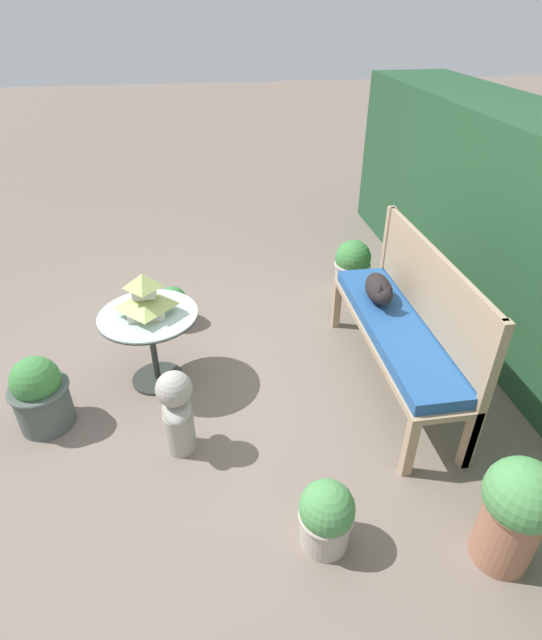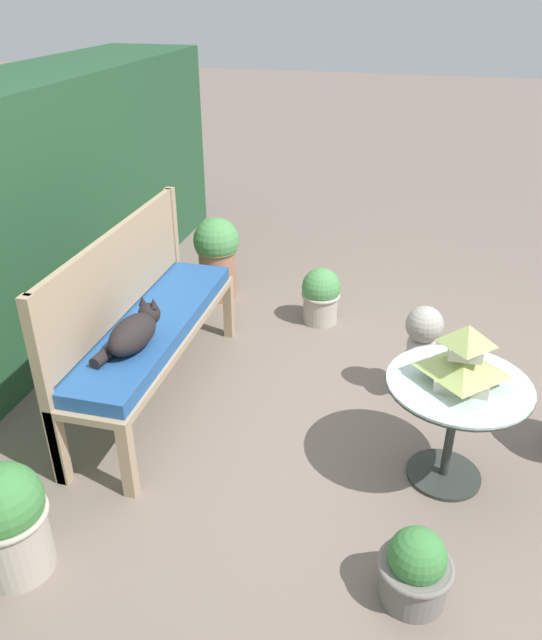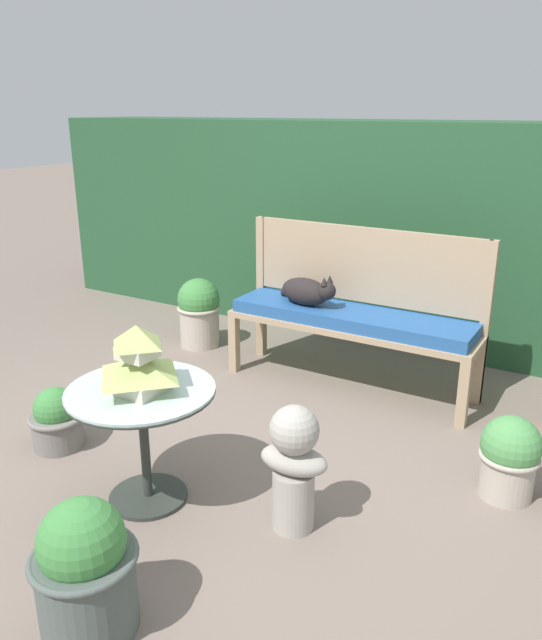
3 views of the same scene
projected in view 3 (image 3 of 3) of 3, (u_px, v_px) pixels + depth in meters
ground at (236, 463)px, 3.27m from camera, size 30.00×30.00×0.00m
foliage_hedge_back at (403, 231)px, 4.96m from camera, size 6.40×0.86×1.67m
garden_bench at (351, 323)px, 4.04m from camera, size 1.65×0.42×0.53m
bench_backrest at (364, 272)px, 4.10m from camera, size 1.65×0.06×1.04m
cat at (307, 291)px, 4.11m from camera, size 0.46×0.25×0.22m
patio_table at (142, 413)px, 2.83m from camera, size 0.68×0.68×0.57m
pagoda_birdhouse at (139, 362)px, 2.75m from camera, size 0.32×0.32×0.30m
garden_bust at (294, 463)px, 2.68m from camera, size 0.32×0.22×0.59m
potted_plant_table_far at (199, 311)px, 4.81m from camera, size 0.34×0.34×0.54m
potted_plant_table_near at (57, 420)px, 3.39m from camera, size 0.31×0.31×0.34m
potted_plant_bench_left at (85, 569)px, 2.16m from camera, size 0.38×0.38×0.52m
potted_plant_patio_mid at (509, 457)px, 2.93m from camera, size 0.28×0.28×0.41m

